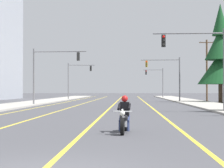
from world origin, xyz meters
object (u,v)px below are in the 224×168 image
object	(u,v)px
motorcycle_with_rider	(124,118)
conifer_tree_right_verge_far	(220,57)
traffic_signal_mid_left	(76,76)
utility_pole_right_far	(207,69)
traffic_signal_near_left	(49,67)
traffic_signal_mid_right	(168,72)
traffic_signal_far_right	(157,78)
traffic_signal_near_right	(203,57)

from	to	relation	value
motorcycle_with_rider	conifer_tree_right_verge_far	world-z (taller)	conifer_tree_right_verge_far
traffic_signal_mid_left	utility_pole_right_far	bearing A→B (deg)	-20.48
traffic_signal_near_left	conifer_tree_right_verge_far	bearing A→B (deg)	25.61
motorcycle_with_rider	conifer_tree_right_verge_far	xyz separation A→B (m)	(12.20, 37.58, 5.43)
traffic_signal_near_left	traffic_signal_mid_right	bearing A→B (deg)	41.47
traffic_signal_mid_right	traffic_signal_far_right	distance (m)	27.81
traffic_signal_far_right	utility_pole_right_far	world-z (taller)	utility_pole_right_far
motorcycle_with_rider	traffic_signal_near_right	bearing A→B (deg)	68.05
traffic_signal_near_left	traffic_signal_far_right	bearing A→B (deg)	70.14
traffic_signal_near_left	traffic_signal_far_right	world-z (taller)	same
traffic_signal_mid_right	conifer_tree_right_verge_far	xyz separation A→B (m)	(6.62, -2.54, 1.88)
traffic_signal_near_right	traffic_signal_near_left	distance (m)	19.68
traffic_signal_mid_right	traffic_signal_mid_left	xyz separation A→B (m)	(-14.36, 11.30, -0.06)
traffic_signal_near_left	traffic_signal_mid_right	world-z (taller)	same
traffic_signal_far_right	traffic_signal_near_right	bearing A→B (deg)	-90.41
utility_pole_right_far	traffic_signal_far_right	bearing A→B (deg)	103.06
traffic_signal_near_right	conifer_tree_right_verge_far	xyz separation A→B (m)	(6.57, 23.60, 1.89)
utility_pole_right_far	conifer_tree_right_verge_far	size ratio (longest dim) A/B	0.69
traffic_signal_mid_right	traffic_signal_far_right	xyz separation A→B (m)	(0.44, 27.81, -0.08)
traffic_signal_mid_right	traffic_signal_mid_left	world-z (taller)	same
motorcycle_with_rider	traffic_signal_mid_right	xyz separation A→B (m)	(5.59, 40.12, 3.55)
traffic_signal_mid_right	utility_pole_right_far	bearing A→B (deg)	31.35
motorcycle_with_rider	traffic_signal_near_left	xyz separation A→B (m)	(-8.52, 27.65, 3.57)
traffic_signal_near_left	traffic_signal_mid_left	size ratio (longest dim) A/B	1.00
traffic_signal_mid_left	traffic_signal_far_right	bearing A→B (deg)	48.13
motorcycle_with_rider	traffic_signal_near_left	size ratio (longest dim) A/B	0.35
utility_pole_right_far	traffic_signal_near_left	bearing A→B (deg)	-141.29
traffic_signal_near_right	conifer_tree_right_verge_far	bearing A→B (deg)	74.45
traffic_signal_near_left	utility_pole_right_far	bearing A→B (deg)	38.71
motorcycle_with_rider	traffic_signal_mid_right	world-z (taller)	traffic_signal_mid_right
traffic_signal_near_right	traffic_signal_mid_right	size ratio (longest dim) A/B	1.00
traffic_signal_near_left	conifer_tree_right_verge_far	xyz separation A→B (m)	(20.73, 9.94, 1.85)
traffic_signal_mid_left	traffic_signal_far_right	size ratio (longest dim) A/B	1.00
traffic_signal_mid_right	traffic_signal_mid_left	distance (m)	18.27
traffic_signal_near_left	traffic_signal_mid_left	world-z (taller)	same
traffic_signal_near_right	traffic_signal_far_right	distance (m)	53.94
traffic_signal_near_left	traffic_signal_far_right	size ratio (longest dim) A/B	1.00
motorcycle_with_rider	traffic_signal_near_right	world-z (taller)	traffic_signal_near_right
conifer_tree_right_verge_far	traffic_signal_near_right	bearing A→B (deg)	-105.55
traffic_signal_mid_right	traffic_signal_far_right	world-z (taller)	same
traffic_signal_near_right	traffic_signal_mid_left	distance (m)	40.11
traffic_signal_mid_left	conifer_tree_right_verge_far	xyz separation A→B (m)	(20.98, -13.83, 1.94)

